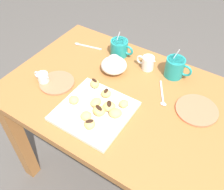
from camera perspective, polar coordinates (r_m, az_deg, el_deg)
The scene contains 27 objects.
ground_plane at distance 1.80m, azimuth 1.20°, elevation -16.69°, with size 8.00×8.00×0.00m, color #514C47.
dining_table at distance 1.28m, azimuth 1.61°, elevation -3.97°, with size 1.08×0.74×0.76m.
pastry_plate_square at distance 1.09m, azimuth -3.97°, elevation -3.62°, with size 0.30×0.30×0.02m, color silver.
coffee_mug_teal_left at distance 1.37m, azimuth 1.71°, elevation 10.65°, with size 0.13×0.09×0.13m.
coffee_mug_teal_right at distance 1.27m, azimuth 14.01°, elevation 6.11°, with size 0.13×0.09×0.15m.
cream_pitcher_white at distance 1.29m, azimuth 8.02°, elevation 7.28°, with size 0.10×0.06×0.07m.
ice_cream_bowl at distance 1.27m, azimuth 0.44°, elevation 6.90°, with size 0.13×0.13×0.10m.
chocolate_sauce_pitcher at distance 1.25m, azimuth -15.27°, elevation 3.83°, with size 0.09×0.05×0.06m.
saucer_coral_left at distance 1.16m, azimuth 18.53°, elevation -3.20°, with size 0.18×0.18×0.01m, color #E5704C.
saucer_coral_right at distance 1.25m, azimuth -12.26°, elevation 2.73°, with size 0.17×0.17×0.01m, color #E5704C.
loose_spoon_near_saucer at distance 1.18m, azimuth 11.26°, elevation -0.25°, with size 0.09×0.14×0.01m.
loose_spoon_by_plate at distance 1.47m, azimuth -6.15°, elevation 10.98°, with size 0.16×0.05×0.01m.
beignet_0 at distance 1.02m, azimuth -5.02°, elevation -6.52°, with size 0.05×0.05×0.03m, color #E5B260.
chocolate_drizzle_0 at distance 1.01m, azimuth -5.09°, elevation -5.88°, with size 0.03×0.02×0.01m, color black.
beignet_1 at distance 1.11m, azimuth -8.56°, elevation -1.08°, with size 0.05×0.04×0.03m, color #E5B260.
beignet_2 at distance 1.05m, azimuth 0.77°, elevation -4.06°, with size 0.05×0.05×0.03m, color #E5B260.
beignet_3 at distance 1.05m, azimuth -5.84°, elevation -4.68°, with size 0.05×0.05×0.03m, color #E5B260.
beignet_4 at distance 1.06m, azimuth -2.82°, elevation -3.65°, with size 0.05×0.05×0.04m, color #E5B260.
chocolate_drizzle_4 at distance 1.04m, azimuth -2.86°, elevation -2.95°, with size 0.04×0.02×0.01m, color black.
beignet_5 at distance 1.17m, azimuth -3.91°, elevation 2.56°, with size 0.05×0.04×0.04m, color #E5B260.
chocolate_drizzle_5 at distance 1.16m, azimuth -3.96°, elevation 3.31°, with size 0.03×0.01×0.01m, color black.
beignet_6 at distance 1.09m, azimuth -3.65°, elevation -1.65°, with size 0.04×0.05×0.03m, color #E5B260.
beignet_7 at distance 1.13m, azimuth -1.33°, elevation 0.34°, with size 0.04×0.05×0.03m, color #E5B260.
chocolate_drizzle_7 at distance 1.12m, azimuth -1.35°, elevation 0.97°, with size 0.03×0.02×0.01m, color black.
beignet_8 at distance 1.08m, azimuth -0.63°, elevation -2.56°, with size 0.05×0.06×0.03m, color #E5B260.
chocolate_drizzle_8 at distance 1.06m, azimuth -0.64°, elevation -1.96°, with size 0.04×0.02×0.01m, color black.
beignet_9 at distance 1.09m, azimuth 2.67°, elevation -1.98°, with size 0.04×0.04×0.03m, color #E5B260.
Camera 1 is at (0.42, -0.71, 1.60)m, focal length 40.66 mm.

